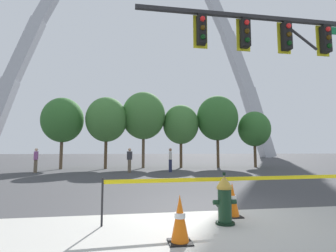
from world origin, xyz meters
name	(u,v)px	position (x,y,z in m)	size (l,w,h in m)	color
ground_plane	(198,211)	(0.00, 0.00, 0.00)	(240.00, 240.00, 0.00)	#3D3D3F
fire_hydrant	(224,200)	(0.23, -1.12, 0.47)	(0.46, 0.48, 0.99)	black
caution_tape_barrier	(241,188)	(0.74, -0.75, 0.63)	(5.72, 0.36, 0.90)	#232326
traffic_cone_by_hydrant	(180,219)	(-0.83, -1.96, 0.36)	(0.36, 0.36, 0.73)	black
traffic_cone_mid_sidewalk	(232,200)	(0.59, -0.63, 0.36)	(0.36, 0.36, 0.73)	black
traffic_signal_gantry	(299,57)	(3.71, 1.15, 4.40)	(7.82, 0.44, 6.00)	#232326
monument_arch	(138,46)	(0.00, 46.19, 23.72)	(60.48, 2.56, 53.92)	#B2B5BC
tree_far_left	(63,120)	(-6.83, 14.89, 3.84)	(3.21, 3.21, 5.61)	brown
tree_left_mid	(106,120)	(-3.44, 14.77, 3.93)	(3.28, 3.28, 5.74)	brown
tree_center_left	(144,116)	(-0.42, 15.37, 4.39)	(3.67, 3.67, 6.42)	brown
tree_center_right	(181,125)	(2.80, 15.36, 3.69)	(3.08, 3.08, 5.39)	brown
tree_right_mid	(217,118)	(5.97, 14.96, 4.26)	(3.55, 3.55, 6.22)	brown
tree_far_right	(254,129)	(9.27, 14.75, 3.34)	(2.79, 2.79, 4.88)	brown
pedestrian_walking_left	(170,160)	(1.15, 10.96, 0.82)	(0.26, 0.37, 1.59)	#232847
pedestrian_standing_center	(36,160)	(-7.59, 11.73, 0.82)	(0.23, 0.36, 1.59)	brown
pedestrian_walking_right	(129,160)	(-1.57, 11.02, 0.82)	(0.36, 0.23, 1.59)	brown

